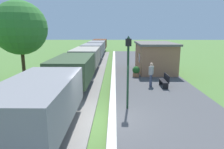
# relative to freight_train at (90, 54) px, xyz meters

# --- Properties ---
(ground_plane) EXTENTS (160.00, 160.00, 0.00)m
(ground_plane) POSITION_rel_freight_train_xyz_m (2.40, -14.99, -1.40)
(ground_plane) COLOR #517A38
(platform_slab) EXTENTS (6.00, 60.00, 0.25)m
(platform_slab) POSITION_rel_freight_train_xyz_m (5.60, -14.99, -1.27)
(platform_slab) COLOR #4C4C4F
(platform_slab) RESTS_ON ground
(platform_edge_stripe) EXTENTS (0.36, 60.00, 0.01)m
(platform_edge_stripe) POSITION_rel_freight_train_xyz_m (2.80, -14.99, -1.14)
(platform_edge_stripe) COLOR silver
(platform_edge_stripe) RESTS_ON platform_slab
(track_ballast) EXTENTS (3.80, 60.00, 0.12)m
(track_ballast) POSITION_rel_freight_train_xyz_m (-0.00, -14.99, -1.34)
(track_ballast) COLOR gray
(track_ballast) RESTS_ON ground
(rail_near) EXTENTS (0.07, 60.00, 0.14)m
(rail_near) POSITION_rel_freight_train_xyz_m (0.72, -14.99, -1.21)
(rail_near) COLOR slate
(rail_near) RESTS_ON track_ballast
(rail_far) EXTENTS (0.07, 60.00, 0.14)m
(rail_far) POSITION_rel_freight_train_xyz_m (-0.72, -14.99, -1.21)
(rail_far) COLOR slate
(rail_far) RESTS_ON track_ballast
(freight_train) EXTENTS (2.50, 39.20, 2.12)m
(freight_train) POSITION_rel_freight_train_xyz_m (0.00, 0.00, 0.00)
(freight_train) COLOR gray
(freight_train) RESTS_ON rail_near
(station_hut) EXTENTS (3.50, 5.80, 2.78)m
(station_hut) POSITION_rel_freight_train_xyz_m (6.80, -3.91, 0.26)
(station_hut) COLOR #9E6B4C
(station_hut) RESTS_ON platform_slab
(bench_near_hut) EXTENTS (0.42, 1.50, 0.91)m
(bench_near_hut) POSITION_rel_freight_train_xyz_m (6.46, -9.73, -0.68)
(bench_near_hut) COLOR black
(bench_near_hut) RESTS_ON platform_slab
(person_waiting) EXTENTS (0.39, 0.45, 1.71)m
(person_waiting) POSITION_rel_freight_train_xyz_m (5.50, -9.58, -0.21)
(person_waiting) COLOR #474C66
(person_waiting) RESTS_ON platform_slab
(potted_planter) EXTENTS (0.64, 0.64, 0.92)m
(potted_planter) POSITION_rel_freight_train_xyz_m (4.75, -6.58, -0.67)
(potted_planter) COLOR #9E6642
(potted_planter) RESTS_ON platform_slab
(lamp_post_near) EXTENTS (0.28, 0.28, 3.70)m
(lamp_post_near) POSITION_rel_freight_train_xyz_m (3.57, -13.88, 1.41)
(lamp_post_near) COLOR #193823
(lamp_post_near) RESTS_ON platform_slab
(tree_trackside_far) EXTENTS (4.29, 4.29, 6.51)m
(tree_trackside_far) POSITION_rel_freight_train_xyz_m (-4.67, -7.17, 2.96)
(tree_trackside_far) COLOR #4C3823
(tree_trackside_far) RESTS_ON ground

